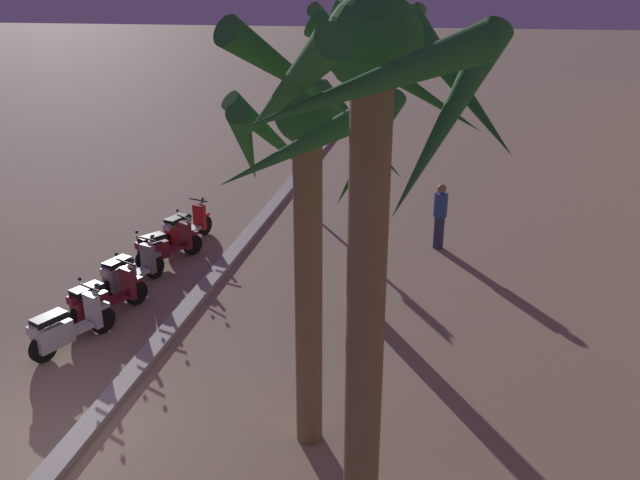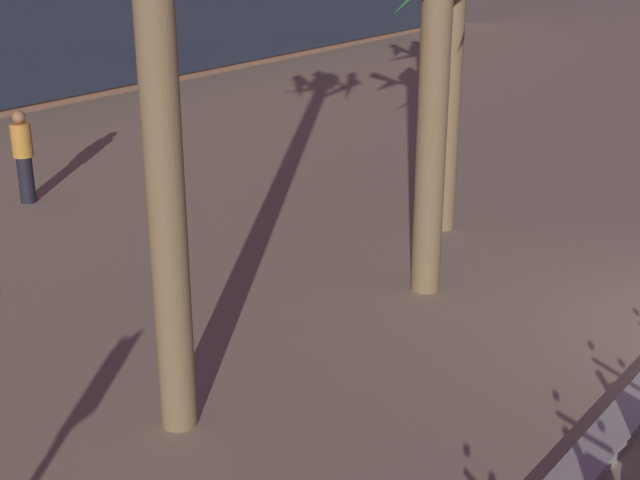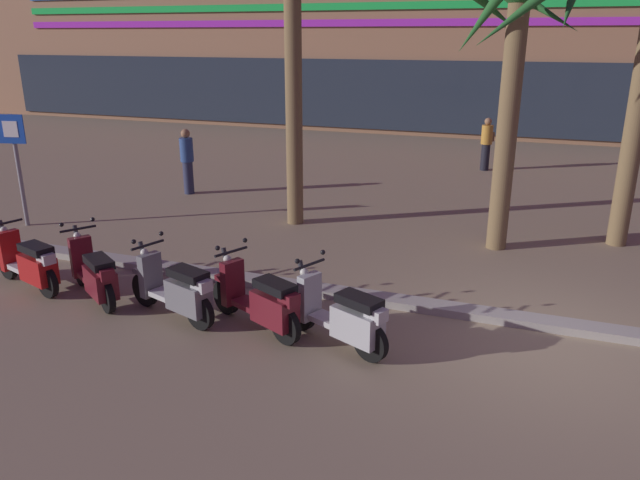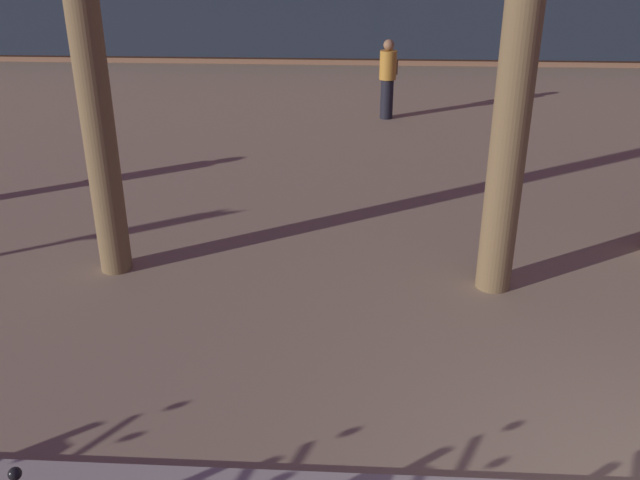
{
  "view_description": "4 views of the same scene",
  "coord_description": "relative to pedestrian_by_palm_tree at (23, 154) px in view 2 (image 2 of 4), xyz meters",
  "views": [
    {
      "loc": [
        6.71,
        5.44,
        6.26
      ],
      "look_at": [
        -5.94,
        2.94,
        1.17
      ],
      "focal_mm": 36.45,
      "sensor_mm": 36.0,
      "label": 1
    },
    {
      "loc": [
        -10.62,
        -1.89,
        4.86
      ],
      "look_at": [
        -2.62,
        4.26,
        1.06
      ],
      "focal_mm": 51.04,
      "sensor_mm": 36.0,
      "label": 2
    },
    {
      "loc": [
        -0.35,
        -7.99,
        3.95
      ],
      "look_at": [
        -3.44,
        0.44,
        0.92
      ],
      "focal_mm": 34.19,
      "sensor_mm": 36.0,
      "label": 3
    },
    {
      "loc": [
        -2.52,
        -3.19,
        3.68
      ],
      "look_at": [
        -2.86,
        2.79,
        0.95
      ],
      "focal_mm": 39.09,
      "sensor_mm": 36.0,
      "label": 4
    }
  ],
  "objects": [
    {
      "name": "pedestrian_by_palm_tree",
      "position": [
        0.0,
        0.0,
        0.0
      ],
      "size": [
        0.38,
        0.45,
        1.59
      ],
      "color": "black",
      "rests_on": "ground"
    }
  ]
}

